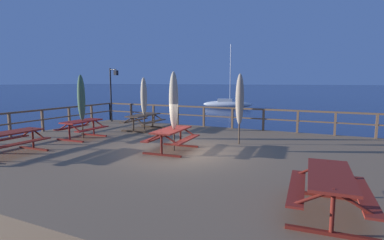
{
  "coord_description": "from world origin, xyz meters",
  "views": [
    {
      "loc": [
        4.76,
        -9.09,
        3.27
      ],
      "look_at": [
        0.0,
        0.88,
        1.85
      ],
      "focal_mm": 28.13,
      "sensor_mm": 36.0,
      "label": 1
    }
  ],
  "objects_px": {
    "picnic_table_front_left": "(82,125)",
    "picnic_table_mid_right": "(172,135)",
    "patio_umbrella_short_mid": "(240,100)",
    "patio_umbrella_short_front": "(81,98)",
    "sailboat_distant": "(227,104)",
    "picnic_table_mid_left": "(9,138)",
    "patio_umbrella_short_back": "(174,101)",
    "picnic_table_mid_centre": "(330,184)",
    "picnic_table_front_right": "(143,118)",
    "lamp_post_hooked": "(113,87)",
    "patio_umbrella_tall_back_right": "(144,97)"
  },
  "relations": [
    {
      "from": "picnic_table_front_left",
      "to": "picnic_table_mid_right",
      "type": "relative_size",
      "value": 0.88
    },
    {
      "from": "patio_umbrella_short_mid",
      "to": "patio_umbrella_short_front",
      "type": "bearing_deg",
      "value": -165.4
    },
    {
      "from": "sailboat_distant",
      "to": "picnic_table_mid_right",
      "type": "bearing_deg",
      "value": -75.25
    },
    {
      "from": "picnic_table_mid_left",
      "to": "patio_umbrella_short_back",
      "type": "distance_m",
      "value": 5.59
    },
    {
      "from": "picnic_table_mid_right",
      "to": "picnic_table_mid_centre",
      "type": "bearing_deg",
      "value": -32.06
    },
    {
      "from": "picnic_table_mid_right",
      "to": "sailboat_distant",
      "type": "distance_m",
      "value": 27.25
    },
    {
      "from": "picnic_table_mid_centre",
      "to": "patio_umbrella_short_mid",
      "type": "relative_size",
      "value": 0.8
    },
    {
      "from": "picnic_table_mid_right",
      "to": "picnic_table_mid_centre",
      "type": "distance_m",
      "value": 6.02
    },
    {
      "from": "picnic_table_front_right",
      "to": "patio_umbrella_short_front",
      "type": "height_order",
      "value": "patio_umbrella_short_front"
    },
    {
      "from": "picnic_table_mid_left",
      "to": "lamp_post_hooked",
      "type": "distance_m",
      "value": 8.53
    },
    {
      "from": "picnic_table_mid_right",
      "to": "patio_umbrella_short_back",
      "type": "height_order",
      "value": "patio_umbrella_short_back"
    },
    {
      "from": "picnic_table_front_left",
      "to": "sailboat_distant",
      "type": "xyz_separation_m",
      "value": [
        -2.33,
        25.97,
        -0.89
      ]
    },
    {
      "from": "picnic_table_mid_centre",
      "to": "patio_umbrella_tall_back_right",
      "type": "height_order",
      "value": "patio_umbrella_tall_back_right"
    },
    {
      "from": "picnic_table_mid_centre",
      "to": "picnic_table_mid_left",
      "type": "relative_size",
      "value": 0.99
    },
    {
      "from": "picnic_table_front_left",
      "to": "picnic_table_mid_centre",
      "type": "relative_size",
      "value": 0.82
    },
    {
      "from": "patio_umbrella_short_back",
      "to": "lamp_post_hooked",
      "type": "distance_m",
      "value": 8.7
    },
    {
      "from": "picnic_table_front_left",
      "to": "patio_umbrella_short_front",
      "type": "bearing_deg",
      "value": 100.16
    },
    {
      "from": "picnic_table_mid_left",
      "to": "patio_umbrella_short_mid",
      "type": "distance_m",
      "value": 8.15
    },
    {
      "from": "picnic_table_mid_left",
      "to": "patio_umbrella_short_back",
      "type": "relative_size",
      "value": 0.8
    },
    {
      "from": "patio_umbrella_short_back",
      "to": "patio_umbrella_short_mid",
      "type": "height_order",
      "value": "patio_umbrella_short_back"
    },
    {
      "from": "picnic_table_front_left",
      "to": "sailboat_distant",
      "type": "relative_size",
      "value": 0.23
    },
    {
      "from": "picnic_table_front_left",
      "to": "picnic_table_mid_centre",
      "type": "height_order",
      "value": "same"
    },
    {
      "from": "patio_umbrella_short_front",
      "to": "picnic_table_front_left",
      "type": "bearing_deg",
      "value": -79.84
    },
    {
      "from": "picnic_table_mid_centre",
      "to": "lamp_post_hooked",
      "type": "distance_m",
      "value": 14.74
    },
    {
      "from": "picnic_table_mid_left",
      "to": "patio_umbrella_short_back",
      "type": "xyz_separation_m",
      "value": [
        4.63,
        2.9,
        1.19
      ]
    },
    {
      "from": "picnic_table_mid_right",
      "to": "picnic_table_mid_left",
      "type": "height_order",
      "value": "same"
    },
    {
      "from": "picnic_table_front_right",
      "to": "lamp_post_hooked",
      "type": "xyz_separation_m",
      "value": [
        -3.35,
        1.71,
        1.55
      ]
    },
    {
      "from": "patio_umbrella_short_front",
      "to": "picnic_table_front_right",
      "type": "bearing_deg",
      "value": 71.34
    },
    {
      "from": "patio_umbrella_short_front",
      "to": "patio_umbrella_tall_back_right",
      "type": "distance_m",
      "value": 3.22
    },
    {
      "from": "picnic_table_front_left",
      "to": "lamp_post_hooked",
      "type": "relative_size",
      "value": 0.56
    },
    {
      "from": "picnic_table_front_right",
      "to": "patio_umbrella_short_front",
      "type": "bearing_deg",
      "value": -108.66
    },
    {
      "from": "picnic_table_mid_centre",
      "to": "patio_umbrella_tall_back_right",
      "type": "relative_size",
      "value": 0.83
    },
    {
      "from": "picnic_table_mid_centre",
      "to": "patio_umbrella_tall_back_right",
      "type": "distance_m",
      "value": 10.94
    },
    {
      "from": "picnic_table_mid_centre",
      "to": "sailboat_distant",
      "type": "height_order",
      "value": "sailboat_distant"
    },
    {
      "from": "picnic_table_mid_left",
      "to": "patio_umbrella_short_back",
      "type": "height_order",
      "value": "patio_umbrella_short_back"
    },
    {
      "from": "picnic_table_front_right",
      "to": "patio_umbrella_tall_back_right",
      "type": "xyz_separation_m",
      "value": [
        0.06,
        -0.02,
        1.11
      ]
    },
    {
      "from": "picnic_table_mid_centre",
      "to": "patio_umbrella_short_front",
      "type": "xyz_separation_m",
      "value": [
        -9.72,
        3.61,
        1.16
      ]
    },
    {
      "from": "lamp_post_hooked",
      "to": "patio_umbrella_short_mid",
      "type": "bearing_deg",
      "value": -19.41
    },
    {
      "from": "patio_umbrella_short_front",
      "to": "sailboat_distant",
      "type": "bearing_deg",
      "value": 95.13
    },
    {
      "from": "patio_umbrella_tall_back_right",
      "to": "sailboat_distant",
      "type": "distance_m",
      "value": 23.24
    },
    {
      "from": "picnic_table_mid_right",
      "to": "patio_umbrella_short_mid",
      "type": "xyz_separation_m",
      "value": [
        1.81,
        2.09,
        1.17
      ]
    },
    {
      "from": "picnic_table_front_left",
      "to": "patio_umbrella_tall_back_right",
      "type": "distance_m",
      "value": 3.44
    },
    {
      "from": "patio_umbrella_short_front",
      "to": "patio_umbrella_short_mid",
      "type": "xyz_separation_m",
      "value": [
        6.43,
        1.67,
        0.01
      ]
    },
    {
      "from": "picnic_table_front_right",
      "to": "picnic_table_mid_centre",
      "type": "xyz_separation_m",
      "value": [
        8.69,
        -6.66,
        -0.0
      ]
    },
    {
      "from": "patio_umbrella_tall_back_right",
      "to": "patio_umbrella_short_mid",
      "type": "height_order",
      "value": "patio_umbrella_short_mid"
    },
    {
      "from": "picnic_table_front_left",
      "to": "patio_umbrella_short_front",
      "type": "relative_size",
      "value": 0.66
    },
    {
      "from": "patio_umbrella_short_front",
      "to": "lamp_post_hooked",
      "type": "distance_m",
      "value": 5.31
    },
    {
      "from": "patio_umbrella_short_mid",
      "to": "lamp_post_hooked",
      "type": "bearing_deg",
      "value": 160.59
    },
    {
      "from": "picnic_table_front_right",
      "to": "picnic_table_mid_left",
      "type": "xyz_separation_m",
      "value": [
        -0.97,
        -6.33,
        0.0
      ]
    },
    {
      "from": "picnic_table_front_right",
      "to": "patio_umbrella_tall_back_right",
      "type": "height_order",
      "value": "patio_umbrella_tall_back_right"
    }
  ]
}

